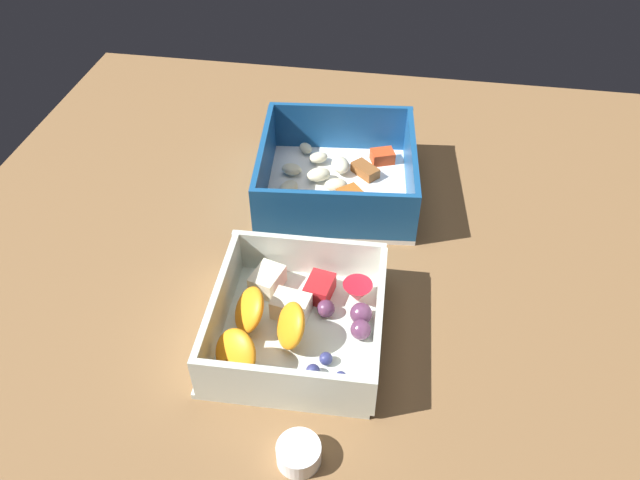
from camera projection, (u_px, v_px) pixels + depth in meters
The scene contains 4 objects.
table_surface at pixel (314, 264), 62.75cm from camera, with size 80.00×80.00×2.00cm, color brown.
pasta_container at pixel (338, 178), 68.49cm from camera, with size 18.82×18.60×6.37cm.
fruit_bowl at pixel (296, 320), 53.64cm from camera, with size 15.90×15.04×4.98cm.
paper_cup_liner at pixel (299, 453), 45.39cm from camera, with size 3.38×3.38×1.76cm, color white.
Camera 1 is at (43.77, 7.83, 45.35)cm, focal length 34.26 mm.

